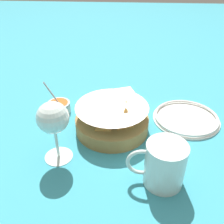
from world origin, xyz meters
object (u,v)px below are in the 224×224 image
Objects in this scene: food_basket at (112,119)px; wine_glass at (53,120)px; side_plate at (186,118)px; beer_mug at (164,166)px; sauce_cup at (59,107)px.

wine_glass is at bearing 43.63° from food_basket.
beer_mug is at bearing 68.56° from side_plate.
sauce_cup is 0.23m from wine_glass.
wine_glass is 0.42m from side_plate.
sauce_cup reaches higher than food_basket.
sauce_cup reaches higher than side_plate.
side_plate is at bearing -151.81° from wine_glass.
wine_glass is (0.13, 0.12, 0.08)m from food_basket.
side_plate is at bearing -111.44° from beer_mug.
food_basket is 0.24m from side_plate.
sauce_cup is 0.53× the size of side_plate.
side_plate is (-0.36, -0.19, -0.11)m from wine_glass.
sauce_cup is at bearing -24.78° from food_basket.
wine_glass reaches higher than side_plate.
food_basket is at bearing 155.22° from sauce_cup.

